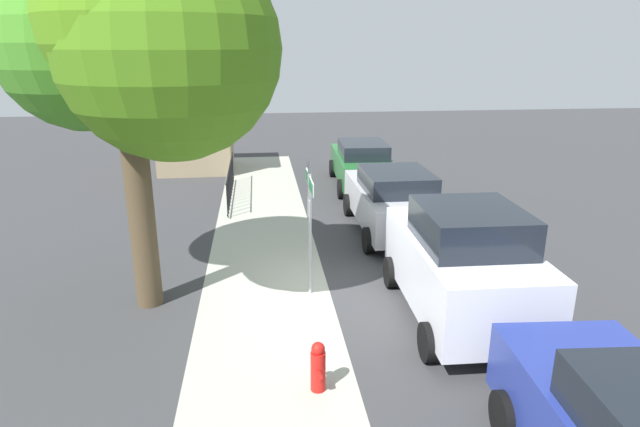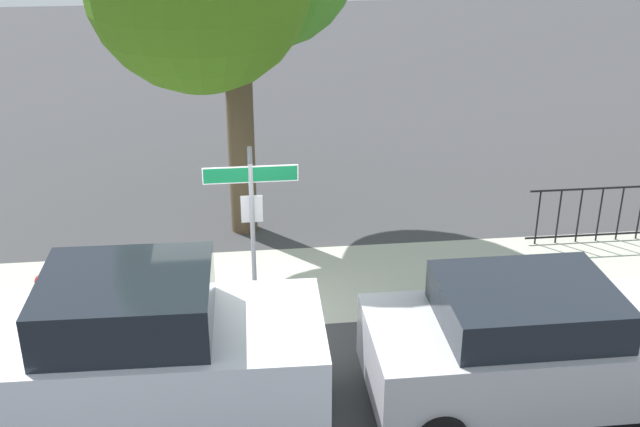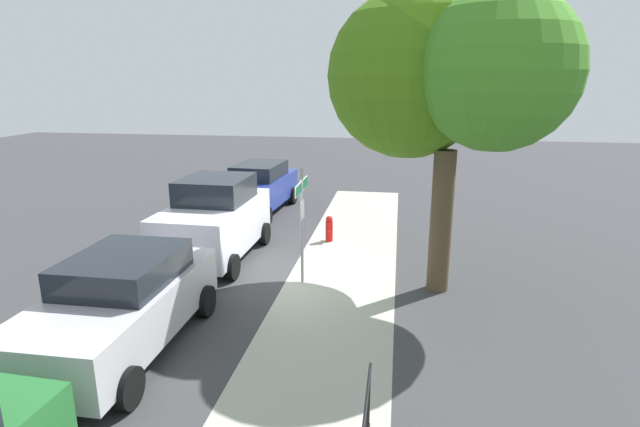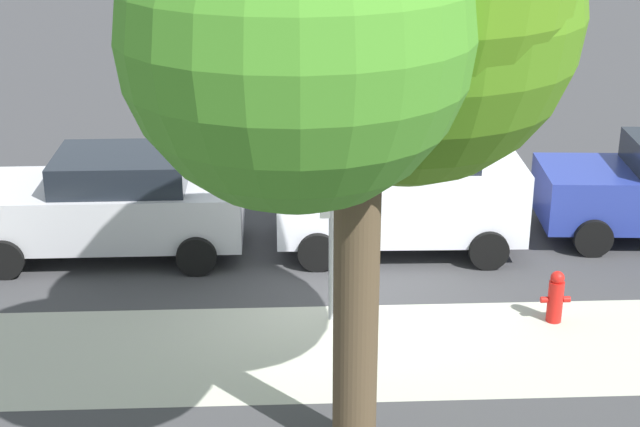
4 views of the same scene
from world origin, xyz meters
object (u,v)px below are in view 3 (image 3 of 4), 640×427
Objects in this scene: street_sign at (302,207)px; car_white at (215,219)px; shade_tree at (437,68)px; car_blue at (258,188)px; car_silver at (121,303)px; fire_hydrant at (329,229)px.

street_sign reaches higher than car_white.
shade_tree is at bearing 81.10° from car_white.
street_sign is at bearing 28.59° from car_blue.
shade_tree is 6.79m from car_white.
fire_hydrant is at bearing 157.62° from car_silver.
car_silver is (4.79, 0.06, -0.19)m from car_white.
street_sign is at bearing 64.76° from car_white.
shade_tree is at bearing 125.16° from car_silver.
shade_tree reaches higher than fire_hydrant.
car_blue is 1.16× the size of car_white.
car_blue is at bearing -178.33° from car_silver.
street_sign is at bearing -83.52° from shade_tree.
car_silver is at bearing 1.96° from car_white.
street_sign is 3.53× the size of fire_hydrant.
car_white reaches higher than fire_hydrant.
street_sign is 3.52m from fire_hydrant.
street_sign reaches higher than fire_hydrant.
car_blue is 9.60m from car_silver.
car_silver is 5.67× the size of fire_hydrant.
fire_hydrant is at bearing -136.95° from shade_tree.
street_sign is 0.40× the size of shade_tree.
shade_tree is at bearing 96.48° from street_sign.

